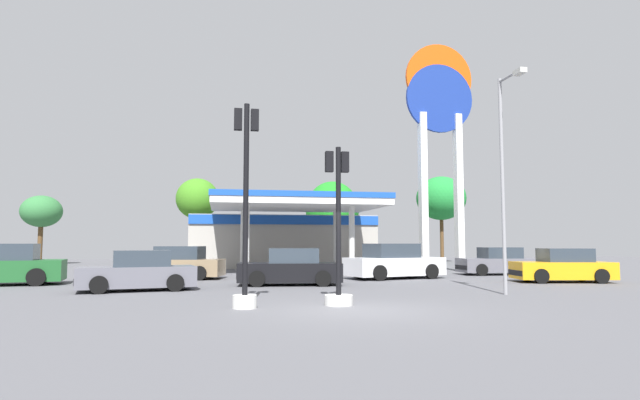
% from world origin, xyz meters
% --- Properties ---
extents(ground_plane, '(90.00, 90.00, 0.00)m').
position_xyz_m(ground_plane, '(0.00, 0.00, 0.00)').
color(ground_plane, '#56565B').
rests_on(ground_plane, ground).
extents(gas_station, '(12.47, 12.86, 4.34)m').
position_xyz_m(gas_station, '(0.98, 22.74, 2.15)').
color(gas_station, '#ADA89E').
rests_on(gas_station, ground).
extents(station_pole_sign, '(4.19, 0.56, 13.76)m').
position_xyz_m(station_pole_sign, '(9.66, 16.49, 8.84)').
color(station_pole_sign, white).
rests_on(station_pole_sign, ground).
extents(car_0, '(4.91, 3.01, 1.64)m').
position_xyz_m(car_0, '(4.77, 10.91, 0.74)').
color(car_0, black).
rests_on(car_0, ground).
extents(car_1, '(4.81, 2.60, 1.64)m').
position_xyz_m(car_1, '(-11.77, 10.10, 0.74)').
color(car_1, black).
rests_on(car_1, ground).
extents(car_2, '(4.18, 2.38, 1.41)m').
position_xyz_m(car_2, '(-6.11, 6.62, 0.64)').
color(car_2, black).
rests_on(car_2, ground).
extents(car_3, '(4.53, 2.68, 1.52)m').
position_xyz_m(car_3, '(-5.21, 12.57, 0.69)').
color(car_3, black).
rests_on(car_3, ground).
extents(car_4, '(4.25, 2.40, 1.44)m').
position_xyz_m(car_4, '(11.12, 7.42, 0.65)').
color(car_4, black).
rests_on(car_4, ground).
extents(car_5, '(4.25, 2.23, 1.46)m').
position_xyz_m(car_5, '(-0.51, 8.06, 0.66)').
color(car_5, black).
rests_on(car_5, ground).
extents(car_6, '(4.13, 2.07, 1.44)m').
position_xyz_m(car_6, '(11.14, 12.77, 0.65)').
color(car_6, black).
rests_on(car_6, ground).
extents(traffic_signal_0, '(0.76, 0.76, 4.29)m').
position_xyz_m(traffic_signal_0, '(-0.14, 1.13, 1.53)').
color(traffic_signal_0, silver).
rests_on(traffic_signal_0, ground).
extents(traffic_signal_1, '(0.65, 0.67, 5.32)m').
position_xyz_m(traffic_signal_1, '(-2.65, 0.93, 2.14)').
color(traffic_signal_1, silver).
rests_on(traffic_signal_1, ground).
extents(tree_0, '(3.03, 3.03, 5.34)m').
position_xyz_m(tree_0, '(-16.89, 31.07, 4.07)').
color(tree_0, brown).
rests_on(tree_0, ground).
extents(tree_1, '(3.38, 3.38, 6.85)m').
position_xyz_m(tree_1, '(-5.11, 30.28, 5.19)').
color(tree_1, brown).
rests_on(tree_1, ground).
extents(tree_2, '(4.37, 4.37, 6.73)m').
position_xyz_m(tree_2, '(5.78, 29.31, 4.35)').
color(tree_2, brown).
rests_on(tree_2, ground).
extents(tree_3, '(4.26, 4.26, 7.42)m').
position_xyz_m(tree_3, '(15.49, 29.64, 5.51)').
color(tree_3, brown).
rests_on(tree_3, ground).
extents(corner_streetlamp, '(0.24, 1.48, 7.15)m').
position_xyz_m(corner_streetlamp, '(5.82, 2.72, 4.28)').
color(corner_streetlamp, gray).
rests_on(corner_streetlamp, ground).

